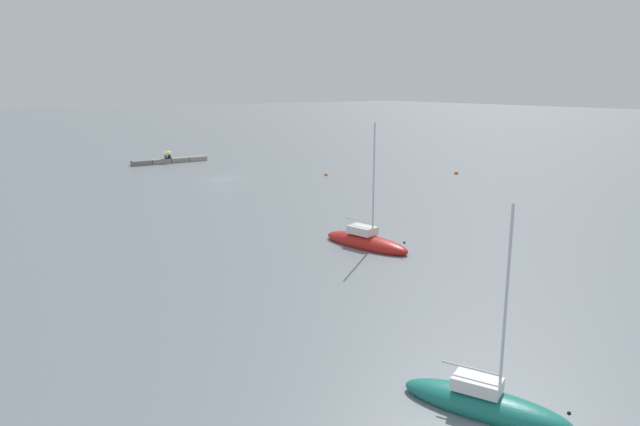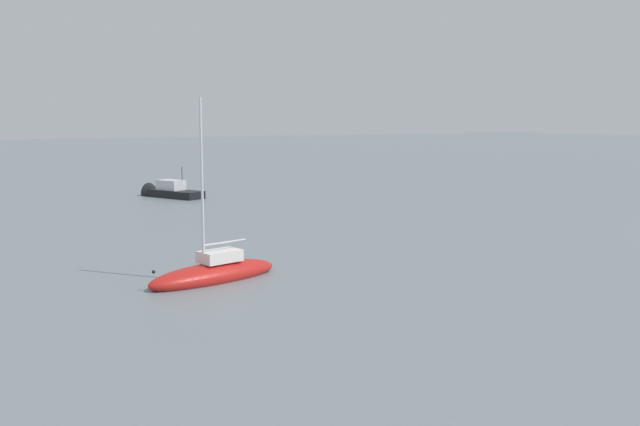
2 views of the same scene
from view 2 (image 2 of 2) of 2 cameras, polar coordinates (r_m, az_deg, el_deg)
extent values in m
ellipsoid|color=red|center=(35.85, -8.61, -5.01)|extent=(3.51, 7.67, 1.27)
cube|color=silver|center=(35.86, -8.15, -3.48)|extent=(1.65, 2.28, 0.58)
cylinder|color=silver|center=(34.78, -9.57, 2.48)|extent=(0.13, 0.13, 8.20)
cylinder|color=silver|center=(35.93, -7.74, -2.38)|extent=(0.60, 2.56, 0.10)
sphere|color=black|center=(33.93, -13.37, -4.68)|extent=(0.17, 0.17, 0.17)
cube|color=black|center=(73.06, -11.61, 1.43)|extent=(6.48, 4.44, 1.01)
cone|color=black|center=(75.29, -13.21, 1.56)|extent=(2.80, 2.81, 2.14)
cube|color=silver|center=(73.49, -12.03, 2.25)|extent=(3.13, 2.61, 1.01)
cube|color=#283847|center=(74.02, -12.41, 2.31)|extent=(0.74, 1.53, 0.71)
cylinder|color=black|center=(72.20, -11.16, 3.15)|extent=(0.06, 0.06, 1.42)
camera|label=1|loc=(61.21, -49.50, 8.43)|focal=32.41mm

